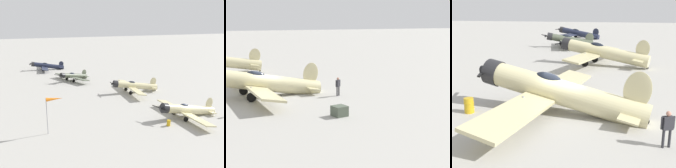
{
  "view_description": "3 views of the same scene",
  "coord_description": "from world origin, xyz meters",
  "views": [
    {
      "loc": [
        27.0,
        32.97,
        15.97
      ],
      "look_at": [
        6.11,
        -19.76,
        1.6
      ],
      "focal_mm": 41.03,
      "sensor_mm": 36.0,
      "label": 1
    },
    {
      "loc": [
        8.2,
        31.74,
        6.88
      ],
      "look_at": [
        -5.89,
        2.55,
        1.1
      ],
      "focal_mm": 58.04,
      "sensor_mm": 36.0,
      "label": 2
    },
    {
      "loc": [
        -5.88,
        14.92,
        5.77
      ],
      "look_at": [
        0.0,
        0.0,
        1.8
      ],
      "focal_mm": 45.11,
      "sensor_mm": 36.0,
      "label": 3
    }
  ],
  "objects": [
    {
      "name": "airplane_far_line",
      "position": [
        12.15,
        -32.85,
        1.3
      ],
      "size": [
        9.57,
        12.25,
        2.72
      ],
      "rotation": [
        0.0,
        0.0,
        6.7
      ],
      "color": "#4C5442",
      "rests_on": "ground_plane"
    },
    {
      "name": "airplane_outer_stand",
      "position": [
        16.59,
        -51.18,
        1.29
      ],
      "size": [
        11.14,
        13.29,
        3.09
      ],
      "rotation": [
        0.0,
        0.0,
        6.19
      ],
      "color": "#1E2338",
      "rests_on": "ground_plane"
    },
    {
      "name": "fuel_drum",
      "position": [
        5.34,
        2.04,
        0.46
      ],
      "size": [
        0.61,
        0.61,
        0.92
      ],
      "color": "gold",
      "rests_on": "ground_plane"
    },
    {
      "name": "airplane_mid_apron",
      "position": [
        2.05,
        -16.76,
        1.57
      ],
      "size": [
        11.02,
        13.58,
        3.22
      ],
      "rotation": [
        0.0,
        0.0,
        6.19
      ],
      "color": "beige",
      "rests_on": "ground_plane"
    },
    {
      "name": "windsock_mast",
      "position": [
        21.98,
        -1.86,
        4.96
      ],
      "size": [
        2.39,
        0.6,
        5.41
      ],
      "color": "gray",
      "rests_on": "ground_plane"
    },
    {
      "name": "ground_plane",
      "position": [
        0.0,
        0.0,
        0.0
      ],
      "size": [
        400.0,
        400.0,
        0.0
      ],
      "primitive_type": "plane",
      "color": "#A8A59E"
    },
    {
      "name": "airplane_foreground",
      "position": [
        0.53,
        -0.0,
        1.3
      ],
      "size": [
        11.5,
        13.29,
        3.44
      ],
      "rotation": [
        0.0,
        0.0,
        6.28
      ],
      "color": "beige",
      "rests_on": "ground_plane"
    }
  ]
}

